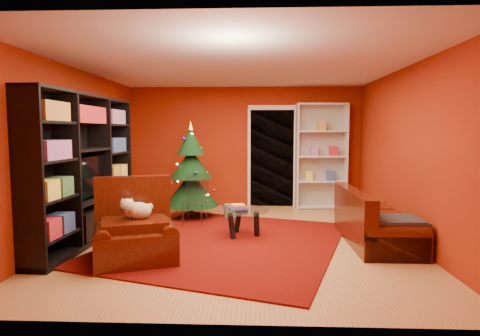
{
  "coord_description": "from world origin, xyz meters",
  "views": [
    {
      "loc": [
        0.27,
        -6.0,
        1.63
      ],
      "look_at": [
        0.0,
        0.4,
        1.05
      ],
      "focal_mm": 30.0,
      "sensor_mm": 36.0,
      "label": 1
    }
  ],
  "objects_px": {
    "white_bookshelf": "(321,156)",
    "sofa": "(376,216)",
    "acrylic_chair": "(195,203)",
    "gift_box_red": "(190,203)",
    "dog": "(138,211)",
    "rug": "(227,242)",
    "armchair": "(135,228)",
    "coffee_table": "(242,223)",
    "media_unit": "(84,169)",
    "christmas_tree": "(191,171)",
    "gift_box_green": "(231,211)"
  },
  "relations": [
    {
      "from": "white_bookshelf",
      "to": "sofa",
      "type": "bearing_deg",
      "value": -84.97
    },
    {
      "from": "acrylic_chair",
      "to": "gift_box_red",
      "type": "bearing_deg",
      "value": 109.61
    },
    {
      "from": "dog",
      "to": "acrylic_chair",
      "type": "height_order",
      "value": "acrylic_chair"
    },
    {
      "from": "rug",
      "to": "sofa",
      "type": "height_order",
      "value": "sofa"
    },
    {
      "from": "gift_box_red",
      "to": "armchair",
      "type": "xyz_separation_m",
      "value": [
        -0.13,
        -3.45,
        0.3
      ]
    },
    {
      "from": "sofa",
      "to": "coffee_table",
      "type": "bearing_deg",
      "value": 81.95
    },
    {
      "from": "rug",
      "to": "acrylic_chair",
      "type": "relative_size",
      "value": 4.46
    },
    {
      "from": "media_unit",
      "to": "coffee_table",
      "type": "xyz_separation_m",
      "value": [
        2.32,
        0.35,
        -0.86
      ]
    },
    {
      "from": "christmas_tree",
      "to": "sofa",
      "type": "height_order",
      "value": "christmas_tree"
    },
    {
      "from": "christmas_tree",
      "to": "acrylic_chair",
      "type": "xyz_separation_m",
      "value": [
        0.17,
        -0.69,
        -0.49
      ]
    },
    {
      "from": "sofa",
      "to": "gift_box_green",
      "type": "bearing_deg",
      "value": 52.62
    },
    {
      "from": "dog",
      "to": "sofa",
      "type": "height_order",
      "value": "sofa"
    },
    {
      "from": "white_bookshelf",
      "to": "rug",
      "type": "bearing_deg",
      "value": -125.6
    },
    {
      "from": "white_bookshelf",
      "to": "sofa",
      "type": "distance_m",
      "value": 2.84
    },
    {
      "from": "sofa",
      "to": "white_bookshelf",
      "type": "bearing_deg",
      "value": 7.69
    },
    {
      "from": "gift_box_green",
      "to": "coffee_table",
      "type": "height_order",
      "value": "coffee_table"
    },
    {
      "from": "white_bookshelf",
      "to": "armchair",
      "type": "distance_m",
      "value": 4.72
    },
    {
      "from": "christmas_tree",
      "to": "armchair",
      "type": "xyz_separation_m",
      "value": [
        -0.3,
        -2.59,
        -0.47
      ]
    },
    {
      "from": "gift_box_green",
      "to": "gift_box_red",
      "type": "height_order",
      "value": "gift_box_green"
    },
    {
      "from": "gift_box_green",
      "to": "white_bookshelf",
      "type": "relative_size",
      "value": 0.11
    },
    {
      "from": "gift_box_green",
      "to": "gift_box_red",
      "type": "relative_size",
      "value": 1.04
    },
    {
      "from": "white_bookshelf",
      "to": "acrylic_chair",
      "type": "xyz_separation_m",
      "value": [
        -2.44,
        -1.75,
        -0.71
      ]
    },
    {
      "from": "media_unit",
      "to": "christmas_tree",
      "type": "xyz_separation_m",
      "value": [
        1.3,
        1.75,
        -0.19
      ]
    },
    {
      "from": "armchair",
      "to": "sofa",
      "type": "xyz_separation_m",
      "value": [
        3.29,
        0.92,
        -0.02
      ]
    },
    {
      "from": "media_unit",
      "to": "acrylic_chair",
      "type": "xyz_separation_m",
      "value": [
        1.47,
        1.06,
        -0.68
      ]
    },
    {
      "from": "gift_box_red",
      "to": "white_bookshelf",
      "type": "height_order",
      "value": "white_bookshelf"
    },
    {
      "from": "gift_box_red",
      "to": "coffee_table",
      "type": "height_order",
      "value": "coffee_table"
    },
    {
      "from": "rug",
      "to": "gift_box_red",
      "type": "height_order",
      "value": "gift_box_red"
    },
    {
      "from": "dog",
      "to": "acrylic_chair",
      "type": "xyz_separation_m",
      "value": [
        0.44,
        1.84,
        -0.22
      ]
    },
    {
      "from": "coffee_table",
      "to": "gift_box_green",
      "type": "bearing_deg",
      "value": 100.7
    },
    {
      "from": "sofa",
      "to": "gift_box_red",
      "type": "bearing_deg",
      "value": 51.05
    },
    {
      "from": "white_bookshelf",
      "to": "dog",
      "type": "relative_size",
      "value": 5.71
    },
    {
      "from": "media_unit",
      "to": "white_bookshelf",
      "type": "bearing_deg",
      "value": 37.97
    },
    {
      "from": "gift_box_green",
      "to": "coffee_table",
      "type": "xyz_separation_m",
      "value": [
        0.27,
        -1.43,
        0.1
      ]
    },
    {
      "from": "acrylic_chair",
      "to": "coffee_table",
      "type": "bearing_deg",
      "value": -32.39
    },
    {
      "from": "coffee_table",
      "to": "acrylic_chair",
      "type": "height_order",
      "value": "acrylic_chair"
    },
    {
      "from": "white_bookshelf",
      "to": "acrylic_chair",
      "type": "height_order",
      "value": "white_bookshelf"
    },
    {
      "from": "media_unit",
      "to": "gift_box_red",
      "type": "distance_m",
      "value": 3.01
    },
    {
      "from": "rug",
      "to": "white_bookshelf",
      "type": "distance_m",
      "value": 3.52
    },
    {
      "from": "gift_box_red",
      "to": "sofa",
      "type": "relative_size",
      "value": 0.13
    },
    {
      "from": "gift_box_green",
      "to": "dog",
      "type": "height_order",
      "value": "dog"
    },
    {
      "from": "christmas_tree",
      "to": "gift_box_red",
      "type": "height_order",
      "value": "christmas_tree"
    },
    {
      "from": "rug",
      "to": "sofa",
      "type": "distance_m",
      "value": 2.22
    },
    {
      "from": "christmas_tree",
      "to": "coffee_table",
      "type": "height_order",
      "value": "christmas_tree"
    },
    {
      "from": "rug",
      "to": "armchair",
      "type": "distance_m",
      "value": 1.44
    },
    {
      "from": "rug",
      "to": "armchair",
      "type": "xyz_separation_m",
      "value": [
        -1.1,
        -0.83,
        0.41
      ]
    },
    {
      "from": "gift_box_red",
      "to": "coffee_table",
      "type": "xyz_separation_m",
      "value": [
        1.19,
        -2.26,
        0.1
      ]
    },
    {
      "from": "rug",
      "to": "white_bookshelf",
      "type": "bearing_deg",
      "value": 57.36
    },
    {
      "from": "christmas_tree",
      "to": "white_bookshelf",
      "type": "distance_m",
      "value": 2.83
    },
    {
      "from": "acrylic_chair",
      "to": "sofa",
      "type": "bearing_deg",
      "value": -11.67
    }
  ]
}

